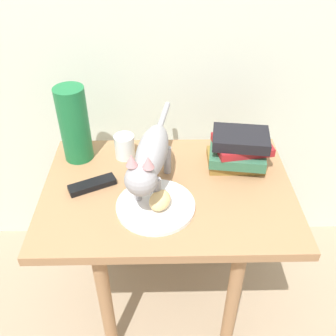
# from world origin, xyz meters

# --- Properties ---
(ground_plane) EXTENTS (6.00, 6.00, 0.00)m
(ground_plane) POSITION_xyz_m (0.00, 0.00, 0.00)
(ground_plane) COLOR gray
(side_table) EXTENTS (0.80, 0.55, 0.59)m
(side_table) POSITION_xyz_m (0.00, 0.00, 0.50)
(side_table) COLOR #9E724C
(side_table) RESTS_ON ground
(plate) EXTENTS (0.24, 0.24, 0.01)m
(plate) POSITION_xyz_m (-0.04, -0.09, 0.60)
(plate) COLOR white
(plate) RESTS_ON side_table
(bread_roll) EXTENTS (0.09, 0.10, 0.05)m
(bread_roll) POSITION_xyz_m (-0.03, -0.10, 0.63)
(bread_roll) COLOR #E0BC7A
(bread_roll) RESTS_ON plate
(cat) EXTENTS (0.14, 0.47, 0.23)m
(cat) POSITION_xyz_m (-0.05, -0.02, 0.73)
(cat) COLOR #99999E
(cat) RESTS_ON side_table
(book_stack) EXTENTS (0.22, 0.18, 0.13)m
(book_stack) POSITION_xyz_m (0.24, 0.12, 0.66)
(book_stack) COLOR olive
(book_stack) RESTS_ON side_table
(green_vase) EXTENTS (0.10, 0.10, 0.27)m
(green_vase) POSITION_xyz_m (-0.31, 0.18, 0.73)
(green_vase) COLOR #196B38
(green_vase) RESTS_ON side_table
(candle_jar) EXTENTS (0.07, 0.07, 0.08)m
(candle_jar) POSITION_xyz_m (-0.15, 0.17, 0.63)
(candle_jar) COLOR silver
(candle_jar) RESTS_ON side_table
(tv_remote) EXTENTS (0.15, 0.10, 0.02)m
(tv_remote) POSITION_xyz_m (-0.24, 0.01, 0.60)
(tv_remote) COLOR black
(tv_remote) RESTS_ON side_table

